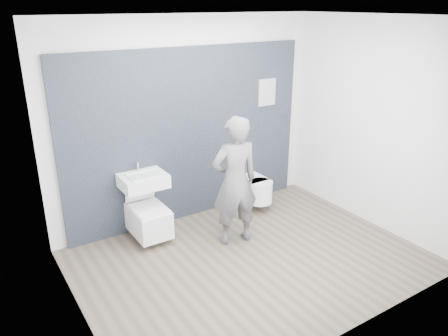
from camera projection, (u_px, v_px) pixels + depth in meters
ground at (251, 260)px, 5.30m from camera, size 4.00×4.00×0.00m
room_shell at (254, 120)px, 4.68m from camera, size 4.00×4.00×4.00m
tile_wall at (192, 213)px, 6.46m from camera, size 3.60×0.06×2.40m
washbasin at (143, 180)px, 5.56m from camera, size 0.58×0.43×0.43m
toilet_square at (149, 219)px, 5.68m from camera, size 0.43×0.62×0.82m
toilet_rounded at (255, 189)px, 6.54m from camera, size 0.36×0.62×0.33m
info_placard at (263, 195)px, 7.07m from camera, size 0.30×0.03×0.40m
visitor at (235, 181)px, 5.43m from camera, size 0.66×0.49×1.68m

